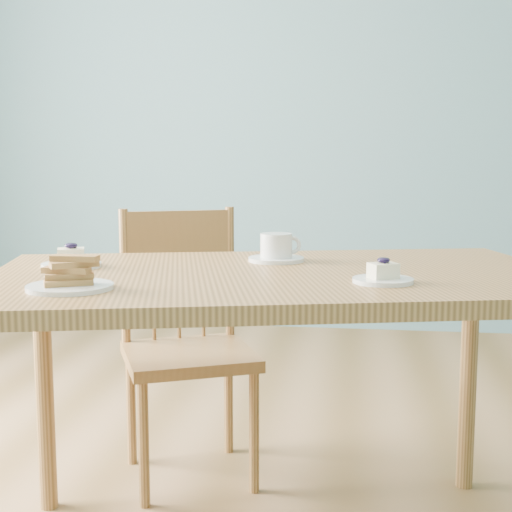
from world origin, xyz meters
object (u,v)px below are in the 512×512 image
(coffee_cup, at_px, (277,249))
(biscotti_plate, at_px, (70,279))
(dining_table, at_px, (280,302))
(dining_chair, at_px, (186,341))
(cheesecake_plate_far, at_px, (71,261))
(cheesecake_plate_near, at_px, (383,276))

(coffee_cup, relative_size, biscotti_plate, 0.83)
(dining_table, xyz_separation_m, dining_chair, (-0.36, 0.49, -0.24))
(cheesecake_plate_far, xyz_separation_m, biscotti_plate, (0.12, -0.31, 0.01))
(cheesecake_plate_far, bearing_deg, coffee_cup, 19.74)
(dining_table, relative_size, cheesecake_plate_near, 11.41)
(cheesecake_plate_near, bearing_deg, biscotti_plate, -165.31)
(dining_table, height_order, coffee_cup, coffee_cup)
(dining_chair, bearing_deg, dining_table, -77.46)
(dining_chair, relative_size, cheesecake_plate_near, 6.35)
(cheesecake_plate_near, relative_size, biscotti_plate, 0.74)
(dining_chair, bearing_deg, cheesecake_plate_near, -69.17)
(dining_table, bearing_deg, cheesecake_plate_far, 166.01)
(dining_chair, relative_size, cheesecake_plate_far, 5.73)
(biscotti_plate, bearing_deg, cheesecake_plate_far, 111.77)
(dining_table, height_order, dining_chair, dining_chair)
(coffee_cup, xyz_separation_m, biscotti_plate, (-0.40, -0.50, -0.01))
(cheesecake_plate_far, relative_size, biscotti_plate, 0.82)
(biscotti_plate, bearing_deg, dining_chair, 85.06)
(dining_table, height_order, cheesecake_plate_far, cheesecake_plate_far)
(dining_chair, distance_m, biscotti_plate, 0.87)
(cheesecake_plate_near, bearing_deg, coffee_cup, 131.65)
(coffee_cup, distance_m, biscotti_plate, 0.64)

